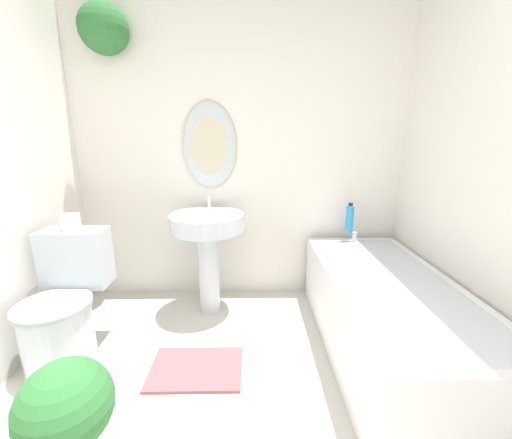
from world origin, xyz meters
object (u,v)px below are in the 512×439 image
object	(u,v)px
potted_plant	(67,411)
shampoo_bottle	(350,219)
toilet_paper_roll	(71,222)
toilet	(65,309)
pedestal_sink	(208,238)
bathtub	(387,315)

from	to	relation	value
potted_plant	shampoo_bottle	bearing A→B (deg)	42.97
potted_plant	toilet_paper_roll	distance (m)	1.11
toilet	shampoo_bottle	distance (m)	2.08
potted_plant	pedestal_sink	bearing A→B (deg)	72.20
bathtub	toilet_paper_roll	world-z (taller)	toilet_paper_roll
pedestal_sink	bathtub	world-z (taller)	pedestal_sink
pedestal_sink	potted_plant	bearing A→B (deg)	-107.80
shampoo_bottle	toilet_paper_roll	world-z (taller)	toilet_paper_roll
shampoo_bottle	toilet	bearing A→B (deg)	-159.45
toilet_paper_roll	potted_plant	bearing A→B (deg)	-65.92
shampoo_bottle	potted_plant	world-z (taller)	shampoo_bottle
toilet	shampoo_bottle	bearing A→B (deg)	20.55
toilet	pedestal_sink	bearing A→B (deg)	34.36
toilet	toilet_paper_roll	size ratio (longest dim) A/B	7.01
pedestal_sink	shampoo_bottle	size ratio (longest dim) A/B	3.69
potted_plant	bathtub	bearing A→B (deg)	24.13
shampoo_bottle	toilet_paper_roll	distance (m)	1.99
shampoo_bottle	toilet_paper_roll	bearing A→B (deg)	-164.73
toilet	pedestal_sink	xyz separation A→B (m)	(0.79, 0.54, 0.26)
bathtub	potted_plant	world-z (taller)	bathtub
potted_plant	toilet	bearing A→B (deg)	119.78
pedestal_sink	bathtub	bearing A→B (deg)	-24.73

